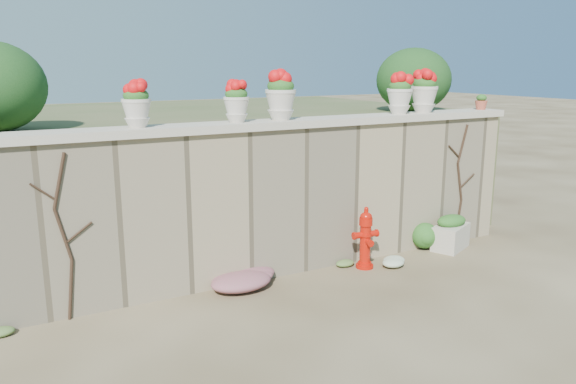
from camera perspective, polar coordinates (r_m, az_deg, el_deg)
ground at (r=6.45m, az=5.99°, el=-13.11°), size 80.00×80.00×0.00m
stone_wall at (r=7.57m, az=-1.56°, el=-1.03°), size 8.00×0.40×2.00m
wall_cap at (r=7.39m, az=-1.61°, el=6.90°), size 8.10×0.52×0.10m
raised_fill at (r=10.46m, az=-9.58°, el=2.66°), size 9.00×6.00×2.00m
back_shrub_right at (r=10.27m, az=12.63°, el=11.05°), size 1.30×1.30×1.10m
vine_left at (r=6.62m, az=-21.76°, el=-4.09°), size 0.60×0.04×1.91m
vine_right at (r=9.30m, az=17.09°, el=0.95°), size 0.60×0.04×1.91m
fire_hydrant at (r=7.96m, az=7.88°, el=-4.61°), size 0.38×0.27×0.88m
planter_box at (r=9.11m, az=16.20°, el=-4.03°), size 0.76×0.62×0.55m
green_shrub at (r=8.95m, az=14.20°, el=-4.20°), size 0.53×0.48×0.50m
magenta_clump at (r=7.34m, az=-4.15°, el=-8.60°), size 1.01×0.67×0.27m
white_flowers at (r=8.17m, az=10.37°, el=-6.95°), size 0.44×0.35×0.16m
urn_pot_1 at (r=6.75m, az=-15.15°, el=8.56°), size 0.34×0.34×0.53m
urn_pot_2 at (r=7.15m, az=-5.26°, el=9.09°), size 0.33×0.33×0.51m
urn_pot_3 at (r=7.42m, az=-0.75°, el=9.75°), size 0.41×0.41×0.64m
urn_pot_4 at (r=8.53m, az=11.28°, el=9.76°), size 0.38×0.38×0.59m
urn_pot_5 at (r=8.83m, az=13.67°, el=9.88°), size 0.40×0.40×0.63m
terracotta_pot at (r=9.71m, az=19.03°, el=8.57°), size 0.20×0.20×0.24m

